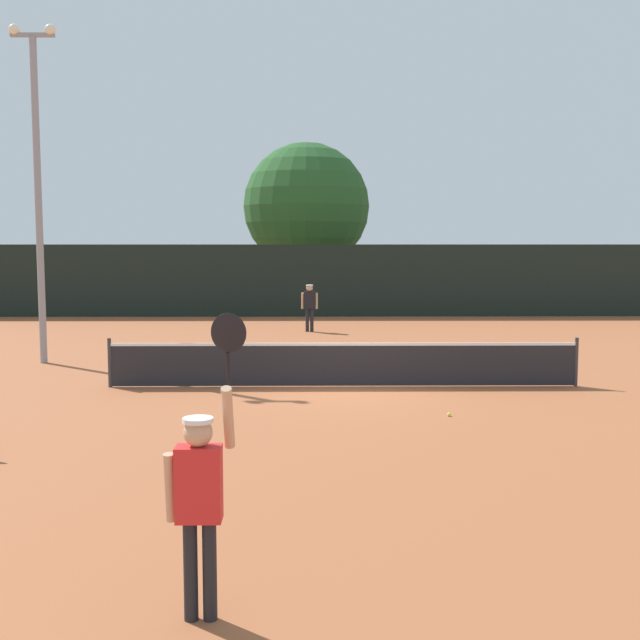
{
  "coord_description": "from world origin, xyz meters",
  "views": [
    {
      "loc": [
        -0.7,
        -17.13,
        3.2
      ],
      "look_at": [
        -0.49,
        2.18,
        1.24
      ],
      "focal_mm": 44.78,
      "sensor_mm": 36.0,
      "label": 1
    }
  ],
  "objects_px": {
    "tennis_ball": "(449,415)",
    "light_pole": "(37,174)",
    "player_serving": "(200,486)",
    "parked_car_mid": "(464,289)",
    "parked_car_near": "(166,286)",
    "player_receiving": "(310,303)",
    "large_tree": "(306,206)"
  },
  "relations": [
    {
      "from": "player_serving",
      "to": "light_pole",
      "type": "xyz_separation_m",
      "value": [
        -6.03,
        14.13,
        3.69
      ]
    },
    {
      "from": "large_tree",
      "to": "parked_car_mid",
      "type": "distance_m",
      "value": 8.75
    },
    {
      "from": "player_receiving",
      "to": "parked_car_near",
      "type": "distance_m",
      "value": 16.16
    },
    {
      "from": "tennis_ball",
      "to": "parked_car_near",
      "type": "bearing_deg",
      "value": 110.1
    },
    {
      "from": "player_serving",
      "to": "parked_car_near",
      "type": "bearing_deg",
      "value": 100.72
    },
    {
      "from": "tennis_ball",
      "to": "large_tree",
      "type": "relative_size",
      "value": 0.01
    },
    {
      "from": "player_serving",
      "to": "parked_car_near",
      "type": "height_order",
      "value": "player_serving"
    },
    {
      "from": "light_pole",
      "to": "parked_car_near",
      "type": "bearing_deg",
      "value": 91.79
    },
    {
      "from": "player_receiving",
      "to": "parked_car_near",
      "type": "relative_size",
      "value": 0.39
    },
    {
      "from": "large_tree",
      "to": "light_pole",
      "type": "bearing_deg",
      "value": -110.63
    },
    {
      "from": "player_receiving",
      "to": "light_pole",
      "type": "height_order",
      "value": "light_pole"
    },
    {
      "from": "tennis_ball",
      "to": "light_pole",
      "type": "bearing_deg",
      "value": 145.86
    },
    {
      "from": "player_serving",
      "to": "parked_car_mid",
      "type": "bearing_deg",
      "value": 75.5
    },
    {
      "from": "light_pole",
      "to": "tennis_ball",
      "type": "bearing_deg",
      "value": -34.14
    },
    {
      "from": "tennis_ball",
      "to": "large_tree",
      "type": "height_order",
      "value": "large_tree"
    },
    {
      "from": "large_tree",
      "to": "tennis_ball",
      "type": "bearing_deg",
      "value": -83.58
    },
    {
      "from": "parked_car_near",
      "to": "player_serving",
      "type": "bearing_deg",
      "value": -78.44
    },
    {
      "from": "tennis_ball",
      "to": "large_tree",
      "type": "distance_m",
      "value": 24.89
    },
    {
      "from": "player_receiving",
      "to": "tennis_ball",
      "type": "bearing_deg",
      "value": 100.83
    },
    {
      "from": "player_serving",
      "to": "parked_car_mid",
      "type": "height_order",
      "value": "player_serving"
    },
    {
      "from": "tennis_ball",
      "to": "parked_car_mid",
      "type": "distance_m",
      "value": 25.48
    },
    {
      "from": "player_serving",
      "to": "large_tree",
      "type": "height_order",
      "value": "large_tree"
    },
    {
      "from": "tennis_ball",
      "to": "parked_car_mid",
      "type": "height_order",
      "value": "parked_car_mid"
    },
    {
      "from": "player_serving",
      "to": "parked_car_mid",
      "type": "xyz_separation_m",
      "value": [
        8.45,
        32.68,
        -0.38
      ]
    },
    {
      "from": "tennis_ball",
      "to": "parked_car_near",
      "type": "relative_size",
      "value": 0.02
    },
    {
      "from": "parked_car_near",
      "to": "tennis_ball",
      "type": "bearing_deg",
      "value": -69.06
    },
    {
      "from": "player_serving",
      "to": "parked_car_mid",
      "type": "distance_m",
      "value": 33.76
    },
    {
      "from": "parked_car_near",
      "to": "parked_car_mid",
      "type": "height_order",
      "value": "same"
    },
    {
      "from": "parked_car_mid",
      "to": "light_pole",
      "type": "bearing_deg",
      "value": -124.49
    },
    {
      "from": "player_receiving",
      "to": "parked_car_mid",
      "type": "bearing_deg",
      "value": -123.21
    },
    {
      "from": "light_pole",
      "to": "large_tree",
      "type": "bearing_deg",
      "value": 69.37
    },
    {
      "from": "large_tree",
      "to": "player_serving",
      "type": "bearing_deg",
      "value": -91.24
    }
  ]
}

